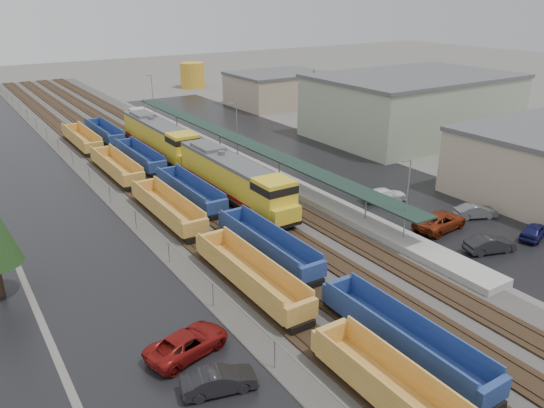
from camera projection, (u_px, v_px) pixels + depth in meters
The scene contains 21 objects.
ballast_strip at pixel (143, 155), 73.99m from camera, with size 20.00×160.00×0.08m, color #302D2B.
trackbed at pixel (143, 154), 73.94m from camera, with size 14.60×160.00×0.22m.
west_parking_lot at pixel (28, 173), 66.40m from camera, with size 10.00×160.00×0.02m, color black.
east_commuter_lot at pixel (296, 151), 75.82m from camera, with size 16.00×100.00×0.02m, color black.
station_platform at pixel (238, 157), 70.75m from camera, with size 3.00×80.00×8.00m.
chainlink_fence at pixel (75, 157), 67.38m from camera, with size 0.08×160.04×2.02m.
industrial_buildings at pixel (412, 112), 80.52m from camera, with size 32.52×75.30×9.50m.
distant_hills at pixel (118, 50), 214.19m from camera, with size 301.00×140.00×25.20m.
tree_east at pixel (313, 92), 84.24m from camera, with size 4.40×4.40×10.00m.
locomotive_lead at pixel (235, 180), 56.31m from camera, with size 3.27×21.52×4.87m.
locomotive_trail at pixel (160, 138), 72.69m from camera, with size 3.27×21.52×4.87m.
well_string_yellow at pixel (203, 238), 46.15m from camera, with size 2.59×93.91×2.30m.
well_string_blue at pixel (224, 215), 51.04m from camera, with size 2.45×91.46×2.18m.
storage_tank at pixel (192, 75), 126.94m from camera, with size 5.84×5.84×5.84m, color gold.
parked_car_west_b at pixel (219, 381), 29.72m from camera, with size 4.29×1.50×1.41m, color black.
parked_car_west_c at pixel (188, 343), 32.84m from camera, with size 5.50×2.53×1.53m, color maroon.
parked_car_east_a at pixel (490, 244), 45.88m from camera, with size 4.50×1.57×1.48m, color black.
parked_car_east_b at pixel (440, 221), 50.36m from camera, with size 5.90×2.72×1.64m, color maroon.
parked_car_east_c at pixel (385, 195), 57.29m from camera, with size 4.84×1.97×1.40m, color white.
parked_car_east_d at pixel (534, 231), 48.51m from camera, with size 4.20×1.69×1.43m, color #131448.
parked_car_east_e at pixel (476, 211), 52.97m from camera, with size 4.24×1.48×1.40m, color #595C5E.
Camera 1 is at (-23.73, -9.63, 20.88)m, focal length 35.00 mm.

